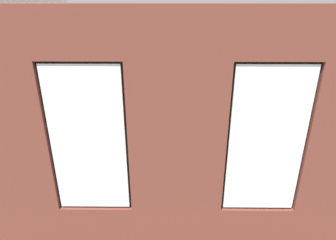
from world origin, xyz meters
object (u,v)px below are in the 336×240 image
remote_gray (136,138)px  potted_plant_foreground_right (94,95)px  potted_plant_near_tv (73,136)px  cup_ceramic (147,132)px  couch_by_window (161,199)px  table_plant_small (158,134)px  tv_flatscreen (60,106)px  coffee_table (154,139)px  candle_jar (154,133)px  couch_left (272,137)px  media_console (64,134)px  potted_plant_corner_near_left (257,91)px  potted_plant_corner_far_left (334,183)px  potted_plant_between_couches (258,178)px  potted_plant_beside_window_right (27,192)px  potted_plant_by_left_couch (241,113)px  potted_plant_mid_room_small (218,121)px  papasan_chair (157,105)px

remote_gray → potted_plant_foreground_right: bearing=-52.6°
potted_plant_near_tv → potted_plant_foreground_right: 2.80m
cup_ceramic → remote_gray: 0.32m
couch_by_window → table_plant_small: size_ratio=10.34×
table_plant_small → tv_flatscreen: size_ratio=0.17×
coffee_table → candle_jar: size_ratio=9.58×
couch_left → potted_plant_near_tv: 4.26m
media_console → potted_plant_corner_near_left: size_ratio=0.66×
media_console → potted_plant_corner_far_left: size_ratio=0.86×
potted_plant_near_tv → potted_plant_between_couches: (-3.25, 1.37, -0.01)m
potted_plant_beside_window_right → potted_plant_corner_near_left: size_ratio=0.59×
couch_left → couch_by_window: bearing=-48.8°
couch_left → cup_ceramic: size_ratio=20.81×
potted_plant_between_couches → table_plant_small: bearing=-47.8°
potted_plant_corner_far_left → media_console: bearing=-26.9°
potted_plant_corner_near_left → table_plant_small: bearing=42.3°
couch_by_window → remote_gray: size_ratio=12.24×
potted_plant_by_left_couch → tv_flatscreen: bearing=15.6°
table_plant_small → potted_plant_between_couches: bearing=132.2°
coffee_table → media_console: bearing=-11.3°
media_console → potted_plant_foreground_right: bearing=-99.2°
couch_by_window → candle_jar: size_ratio=16.10×
potted_plant_by_left_couch → coffee_table: bearing=36.3°
couch_left → potted_plant_near_tv: size_ratio=1.65×
coffee_table → potted_plant_between_couches: bearing=131.9°
media_console → potted_plant_near_tv: potted_plant_near_tv is taller
potted_plant_beside_window_right → couch_by_window: bearing=-177.2°
potted_plant_foreground_right → potted_plant_mid_room_small: potted_plant_foreground_right is taller
coffee_table → couch_left: bearing=-175.4°
papasan_chair → potted_plant_by_left_couch: bearing=174.5°
candle_jar → remote_gray: candle_jar is taller
coffee_table → cup_ceramic: (0.15, -0.10, 0.10)m
potted_plant_corner_far_left → table_plant_small: bearing=-35.8°
papasan_chair → potted_plant_near_tv: 2.84m
candle_jar → potted_plant_foreground_right: bearing=-51.4°
potted_plant_beside_window_right → potted_plant_between_couches: bearing=-177.4°
cup_ceramic → remote_gray: bearing=46.5°
candle_jar → media_console: bearing=-11.3°
cup_ceramic → potted_plant_between_couches: (-1.85, 1.99, 0.20)m
potted_plant_foreground_right → potted_plant_by_left_couch: (-4.02, 0.63, -0.27)m
potted_plant_beside_window_right → potted_plant_foreground_right: bearing=-90.2°
table_plant_small → potted_plant_corner_near_left: bearing=-137.7°
media_console → remote_gray: bearing=162.6°
couch_by_window → potted_plant_foreground_right: (2.01, -4.21, 0.27)m
potted_plant_corner_near_left → potted_plant_between_couches: bearing=75.6°
potted_plant_beside_window_right → potted_plant_by_left_couch: size_ratio=1.70×
couch_by_window → potted_plant_near_tv: bearing=-39.0°
couch_by_window → cup_ceramic: size_ratio=22.24×
media_console → potted_plant_by_left_couch: size_ratio=1.88×
cup_ceramic → potted_plant_between_couches: 2.72m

